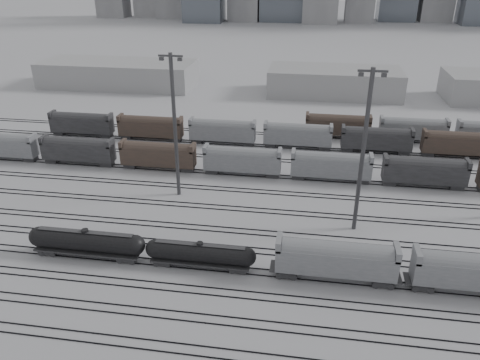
# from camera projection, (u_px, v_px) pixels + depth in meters

# --- Properties ---
(ground) EXTENTS (900.00, 900.00, 0.00)m
(ground) POSITION_uv_depth(u_px,v_px,m) (273.00, 278.00, 62.29)
(ground) COLOR #BCBCC1
(ground) RESTS_ON ground
(tracks) EXTENTS (220.00, 71.50, 0.16)m
(tracks) POSITION_uv_depth(u_px,v_px,m) (282.00, 213.00, 77.85)
(tracks) COLOR black
(tracks) RESTS_ON ground
(tank_car_a) EXTENTS (17.19, 2.86, 4.25)m
(tank_car_a) POSITION_uv_depth(u_px,v_px,m) (87.00, 242.00, 65.83)
(tank_car_a) COLOR black
(tank_car_a) RESTS_ON ground
(tank_car_b) EXTENTS (15.40, 2.57, 3.81)m
(tank_car_b) POSITION_uv_depth(u_px,v_px,m) (200.00, 254.00, 63.64)
(tank_car_b) COLOR black
(tank_car_b) RESTS_ON ground
(hopper_car_a) EXTENTS (15.64, 3.11, 5.59)m
(hopper_car_a) POSITION_uv_depth(u_px,v_px,m) (336.00, 258.00, 60.56)
(hopper_car_a) COLOR black
(hopper_car_a) RESTS_ON ground
(hopper_car_b) EXTENTS (15.52, 3.08, 5.55)m
(hopper_car_b) POSITION_uv_depth(u_px,v_px,m) (477.00, 271.00, 58.14)
(hopper_car_b) COLOR black
(hopper_car_b) RESTS_ON ground
(light_mast_b) EXTENTS (4.02, 0.64, 25.10)m
(light_mast_b) POSITION_uv_depth(u_px,v_px,m) (175.00, 124.00, 78.65)
(light_mast_b) COLOR #3D3D40
(light_mast_b) RESTS_ON ground
(light_mast_c) EXTENTS (4.05, 0.65, 25.30)m
(light_mast_c) POSITION_uv_depth(u_px,v_px,m) (363.00, 149.00, 67.96)
(light_mast_c) COLOR #3D3D40
(light_mast_c) RESTS_ON ground
(bg_string_near) EXTENTS (151.00, 3.00, 5.60)m
(bg_string_near) POSITION_uv_depth(u_px,v_px,m) (331.00, 167.00, 88.48)
(bg_string_near) COLOR gray
(bg_string_near) RESTS_ON ground
(bg_string_mid) EXTENTS (151.00, 3.00, 5.60)m
(bg_string_mid) POSITION_uv_depth(u_px,v_px,m) (376.00, 140.00, 101.34)
(bg_string_mid) COLOR black
(bg_string_mid) RESTS_ON ground
(bg_string_far) EXTENTS (66.00, 3.00, 5.60)m
(bg_string_far) POSITION_uv_depth(u_px,v_px,m) (452.00, 132.00, 106.01)
(bg_string_far) COLOR #47362D
(bg_string_far) RESTS_ON ground
(warehouse_left) EXTENTS (50.00, 18.00, 8.00)m
(warehouse_left) POSITION_uv_depth(u_px,v_px,m) (118.00, 74.00, 153.67)
(warehouse_left) COLOR gray
(warehouse_left) RESTS_ON ground
(warehouse_mid) EXTENTS (40.00, 18.00, 8.00)m
(warehouse_mid) POSITION_uv_depth(u_px,v_px,m) (334.00, 82.00, 143.84)
(warehouse_mid) COLOR gray
(warehouse_mid) RESTS_ON ground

